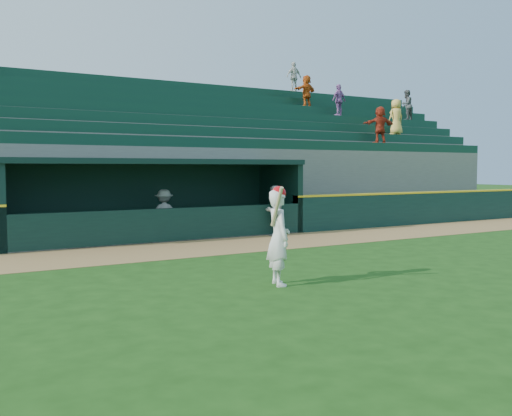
{
  "coord_description": "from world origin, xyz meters",
  "views": [
    {
      "loc": [
        -6.44,
        -9.19,
        2.18
      ],
      "look_at": [
        0.0,
        1.6,
        1.3
      ],
      "focal_mm": 40.0,
      "sensor_mm": 36.0,
      "label": 1
    }
  ],
  "objects": [
    {
      "name": "ground",
      "position": [
        0.0,
        0.0,
        0.0
      ],
      "size": [
        120.0,
        120.0,
        0.0
      ],
      "primitive_type": "plane",
      "color": "#1A4110",
      "rests_on": "ground"
    },
    {
      "name": "warning_track",
      "position": [
        0.0,
        4.9,
        0.01
      ],
      "size": [
        40.0,
        3.0,
        0.01
      ],
      "primitive_type": "cube",
      "color": "olive",
      "rests_on": "ground"
    },
    {
      "name": "field_wall_right",
      "position": [
        12.25,
        6.55,
        0.6
      ],
      "size": [
        15.5,
        0.3,
        1.2
      ],
      "primitive_type": "cube",
      "color": "black",
      "rests_on": "ground"
    },
    {
      "name": "wall_stripe_right",
      "position": [
        12.25,
        6.55,
        1.23
      ],
      "size": [
        15.5,
        0.32,
        0.06
      ],
      "primitive_type": "cube",
      "color": "yellow",
      "rests_on": "field_wall_right"
    },
    {
      "name": "dugout_player_front",
      "position": [
        3.46,
        6.26,
        0.81
      ],
      "size": [
        0.96,
        0.86,
        1.62
      ],
      "primitive_type": "imported",
      "rotation": [
        0.0,
        0.0,
        3.52
      ],
      "color": "#989793",
      "rests_on": "ground"
    },
    {
      "name": "dugout_player_inside",
      "position": [
        0.2,
        7.55,
        0.76
      ],
      "size": [
        1.1,
        0.82,
        1.52
      ],
      "primitive_type": "imported",
      "rotation": [
        0.0,
        0.0,
        2.85
      ],
      "color": "#9E9E99",
      "rests_on": "ground"
    },
    {
      "name": "dugout",
      "position": [
        0.0,
        8.0,
        1.36
      ],
      "size": [
        9.4,
        2.8,
        2.46
      ],
      "color": "slate",
      "rests_on": "ground"
    },
    {
      "name": "stands",
      "position": [
        0.03,
        12.57,
        2.4
      ],
      "size": [
        34.5,
        6.3,
        7.47
      ],
      "color": "slate",
      "rests_on": "ground"
    },
    {
      "name": "batter_at_plate",
      "position": [
        -0.69,
        -0.38,
        0.93
      ],
      "size": [
        0.58,
        0.85,
        1.87
      ],
      "color": "silver",
      "rests_on": "ground"
    }
  ]
}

